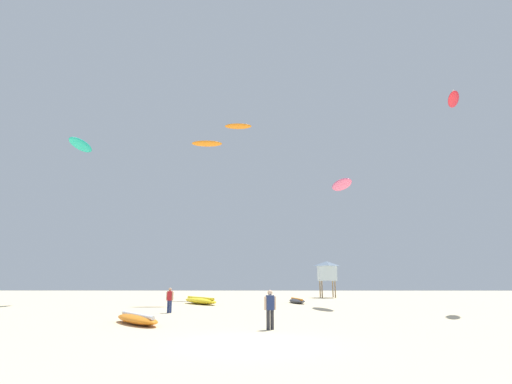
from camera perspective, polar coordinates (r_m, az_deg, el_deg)
ground_plane at (r=14.52m, az=-0.69°, el=-20.85°), size 120.00×120.00×0.00m
person_foreground at (r=18.15m, az=2.02°, el=-16.00°), size 0.52×0.38×1.68m
person_midground at (r=27.27m, az=-12.22°, el=-14.60°), size 0.50×0.36×1.58m
kite_grounded_near at (r=21.14m, az=-16.65°, el=-16.99°), size 3.53×4.08×0.53m
kite_grounded_mid at (r=37.18m, az=5.85°, el=-15.20°), size 1.69×3.80×0.47m
kite_grounded_far at (r=35.94m, az=-7.97°, el=-15.13°), size 4.09×4.91×0.65m
lifeguard_tower at (r=48.26m, az=10.08°, el=-11.01°), size 2.30×2.30×4.15m
kite_aloft_0 at (r=41.48m, az=-23.74°, el=6.16°), size 1.31×4.21×0.81m
kite_aloft_1 at (r=38.66m, az=-7.03°, el=6.88°), size 2.92×0.96×0.57m
kite_aloft_2 at (r=34.71m, az=26.37°, el=11.77°), size 2.15×3.14×0.60m
kite_aloft_3 at (r=34.16m, az=12.11°, el=1.01°), size 1.66×4.16×0.78m
kite_aloft_4 at (r=48.95m, az=-2.57°, el=9.37°), size 3.23×0.97×0.66m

